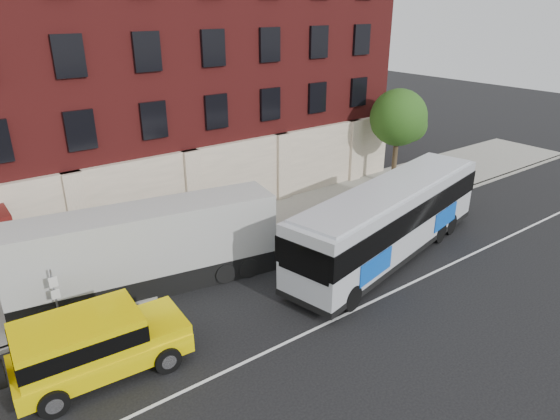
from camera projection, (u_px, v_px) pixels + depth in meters
ground at (343, 326)px, 18.61m from camera, size 120.00×120.00×0.00m
sidewalk at (221, 240)px, 25.24m from camera, size 60.00×6.00×0.15m
kerb at (254, 263)px, 23.02m from camera, size 60.00×0.25×0.15m
lane_line at (334, 320)px, 18.98m from camera, size 60.00×0.12×0.01m
building at (144, 72)px, 28.21m from camera, size 30.00×12.10×15.00m
sign_pole at (55, 296)px, 17.91m from camera, size 0.30×0.20×2.50m
street_tree at (399, 120)px, 31.40m from camera, size 3.60×3.60×6.20m
city_bus at (390, 218)px, 23.11m from camera, size 13.35×5.52×3.58m
yellow_suv at (92, 343)px, 15.72m from camera, size 5.83×2.79×2.20m
shipping_container at (147, 250)px, 20.51m from camera, size 11.07×4.06×3.62m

